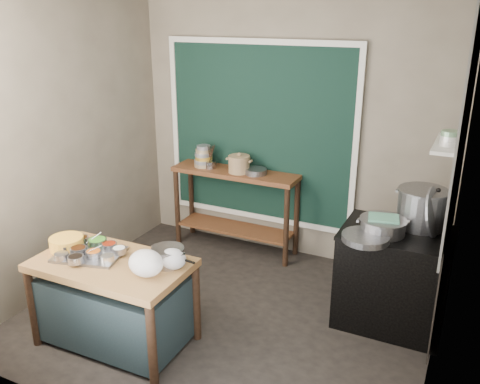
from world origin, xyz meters
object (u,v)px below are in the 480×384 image
at_px(stock_pot, 422,208).
at_px(yellow_basin, 67,243).
at_px(back_counter, 235,210).
at_px(utensil_cup, 211,164).
at_px(prep_table, 115,302).
at_px(stove_block, 393,279).
at_px(condiment_tray, 89,254).
at_px(saucepan, 168,256).
at_px(ceramic_crock, 239,165).
at_px(steamer, 383,226).

bearing_deg(stock_pot, yellow_basin, -150.72).
bearing_deg(back_counter, utensil_cup, -174.70).
distance_m(prep_table, stove_block, 2.39).
bearing_deg(utensil_cup, condiment_tray, -90.83).
bearing_deg(yellow_basin, back_counter, 74.02).
height_order(saucepan, ceramic_crock, ceramic_crock).
bearing_deg(back_counter, prep_table, -92.82).
xyz_separation_m(ceramic_crock, steamer, (1.72, -0.79, -0.09)).
distance_m(utensil_cup, steamer, 2.23).
bearing_deg(utensil_cup, yellow_basin, -98.03).
relative_size(yellow_basin, steamer, 0.70).
bearing_deg(stove_block, ceramic_crock, 159.30).
xyz_separation_m(saucepan, stock_pot, (1.70, 1.33, 0.23)).
relative_size(prep_table, condiment_tray, 2.38).
bearing_deg(condiment_tray, yellow_basin, 176.98).
distance_m(prep_table, back_counter, 2.03).
distance_m(back_counter, stock_pot, 2.19).
bearing_deg(back_counter, condiment_tray, -99.11).
bearing_deg(saucepan, utensil_cup, 116.10).
bearing_deg(stock_pot, stove_block, -127.53).
bearing_deg(steamer, stock_pot, 47.15).
xyz_separation_m(condiment_tray, steamer, (2.11, 1.20, 0.18)).
height_order(condiment_tray, steamer, steamer).
bearing_deg(stove_block, yellow_basin, -152.65).
distance_m(condiment_tray, steamer, 2.43).
bearing_deg(stock_pot, prep_table, -145.23).
bearing_deg(utensil_cup, stock_pot, -12.36).
bearing_deg(ceramic_crock, steamer, -24.60).
bearing_deg(prep_table, yellow_basin, 176.99).
bearing_deg(stove_block, utensil_cup, 162.26).
distance_m(condiment_tray, yellow_basin, 0.25).
height_order(stove_block, condiment_tray, stove_block).
bearing_deg(yellow_basin, stock_pot, 29.28).
bearing_deg(utensil_cup, prep_table, -84.42).
bearing_deg(stock_pot, steamer, -132.85).
xyz_separation_m(yellow_basin, ceramic_crock, (0.64, 1.97, 0.23)).
bearing_deg(yellow_basin, utensil_cup, 81.97).
distance_m(stove_block, yellow_basin, 2.81).
height_order(prep_table, back_counter, back_counter).
relative_size(condiment_tray, ceramic_crock, 2.08).
xyz_separation_m(stock_pot, steamer, (-0.26, -0.28, -0.11)).
height_order(stove_block, steamer, steamer).
height_order(prep_table, ceramic_crock, ceramic_crock).
bearing_deg(prep_table, condiment_tray, 177.73).
bearing_deg(utensil_cup, steamer, -20.94).
distance_m(back_counter, steamer, 2.02).
bearing_deg(steamer, back_counter, 155.22).
relative_size(stove_block, steamer, 2.27).
height_order(back_counter, saucepan, back_counter).
relative_size(condiment_tray, yellow_basin, 1.88).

